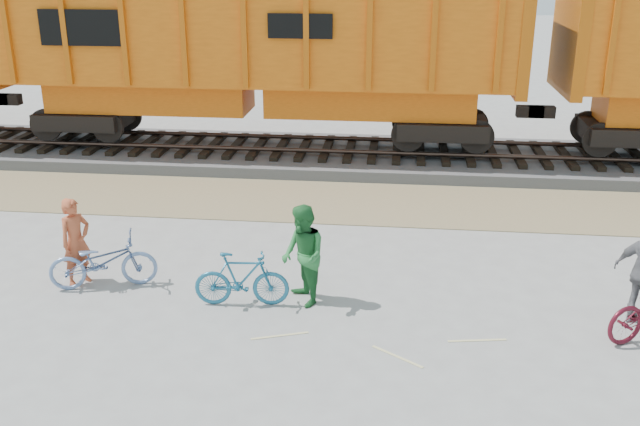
# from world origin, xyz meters

# --- Properties ---
(ground) EXTENTS (120.00, 120.00, 0.00)m
(ground) POSITION_xyz_m (0.00, 0.00, 0.00)
(ground) COLOR #9E9E99
(ground) RESTS_ON ground
(gravel_strip) EXTENTS (120.00, 3.00, 0.02)m
(gravel_strip) POSITION_xyz_m (0.00, 5.50, 0.01)
(gravel_strip) COLOR #97835D
(gravel_strip) RESTS_ON ground
(ballast_bed) EXTENTS (120.00, 4.00, 0.30)m
(ballast_bed) POSITION_xyz_m (0.00, 9.00, 0.15)
(ballast_bed) COLOR slate
(ballast_bed) RESTS_ON ground
(track) EXTENTS (120.00, 2.60, 0.24)m
(track) POSITION_xyz_m (0.00, 9.00, 0.47)
(track) COLOR black
(track) RESTS_ON ballast_bed
(hopper_car_center) EXTENTS (14.00, 3.13, 4.65)m
(hopper_car_center) POSITION_xyz_m (-3.21, 9.00, 3.01)
(hopper_car_center) COLOR black
(hopper_car_center) RESTS_ON track
(bicycle_blue) EXTENTS (1.94, 1.16, 0.96)m
(bicycle_blue) POSITION_xyz_m (-4.34, 0.56, 0.48)
(bicycle_blue) COLOR #6681AF
(bicycle_blue) RESTS_ON ground
(bicycle_teal) EXTENTS (1.60, 0.59, 0.94)m
(bicycle_teal) POSITION_xyz_m (-1.79, 0.15, 0.47)
(bicycle_teal) COLOR #1E6384
(bicycle_teal) RESTS_ON ground
(person_solo) EXTENTS (0.62, 0.69, 1.58)m
(person_solo) POSITION_xyz_m (-4.84, 0.66, 0.79)
(person_solo) COLOR #B44F2E
(person_solo) RESTS_ON ground
(person_man) EXTENTS (0.96, 1.04, 1.71)m
(person_man) POSITION_xyz_m (-0.79, 0.35, 0.85)
(person_man) COLOR #267335
(person_man) RESTS_ON ground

